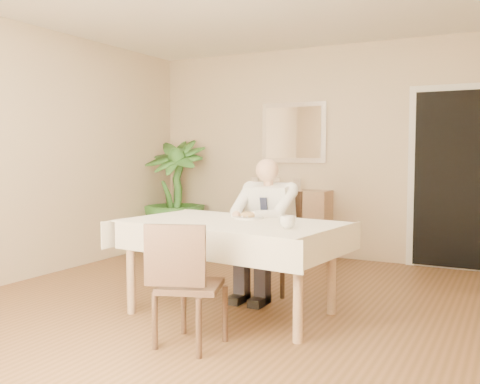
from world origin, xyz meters
The scene contains 17 objects.
room centered at (0.00, 0.00, 1.30)m, with size 5.00×5.02×2.60m.
doorway centered at (1.55, 2.46, 1.00)m, with size 0.96×0.07×2.10m.
mirror centered at (-0.34, 2.47, 1.55)m, with size 0.86×0.04×0.76m.
dining_table centered at (0.17, -0.13, 0.67)m, with size 1.83×1.21×0.75m.
chair_far centered at (0.17, 0.75, 0.53)m, with size 0.46×0.46×0.94m.
chair_near centered at (0.27, -0.96, 0.47)m, with size 0.51×0.52×0.84m.
seated_man centered at (0.17, 0.46, 0.69)m, with size 0.48×0.72×1.24m.
plate centered at (0.21, 0.09, 0.76)m, with size 0.26×0.26×0.02m, color white.
food centered at (0.21, 0.09, 0.78)m, with size 0.14×0.14×0.06m, color olive.
knife centered at (0.25, 0.03, 0.78)m, with size 0.01×0.01×0.13m, color silver.
fork centered at (0.17, 0.03, 0.78)m, with size 0.01×0.01×0.13m, color silver.
coffee_mug centered at (0.72, -0.29, 0.80)m, with size 0.12×0.12×0.09m, color white.
sideboard centered at (-0.34, 2.32, 0.42)m, with size 1.05×0.36×0.84m, color tan.
photo_frame_left centered at (-0.83, 2.36, 0.91)m, with size 0.10×0.02×0.14m, color silver.
photo_frame_center centered at (-0.54, 2.39, 0.91)m, with size 0.10×0.02×0.14m, color silver.
photo_frame_right centered at (-0.24, 2.34, 0.91)m, with size 0.10×0.02×0.14m, color silver.
potted_palm centered at (-1.88, 2.06, 0.73)m, with size 0.82×0.82×1.47m, color #2B5D20.
Camera 1 is at (2.19, -3.86, 1.30)m, focal length 40.00 mm.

